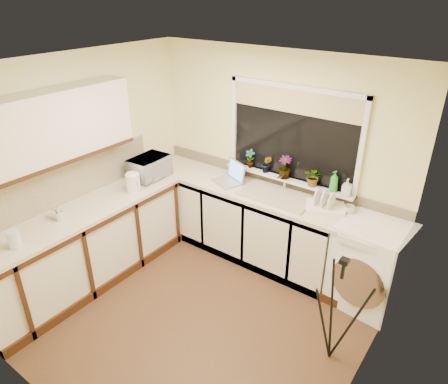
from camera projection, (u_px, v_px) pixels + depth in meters
floor at (197, 312)px, 4.23m from camera, size 3.20×3.20×0.00m
ceiling at (187, 69)px, 3.12m from camera, size 3.20×3.20×0.00m
wall_back at (276, 158)px, 4.75m from camera, size 3.20×0.00×3.20m
wall_front at (40, 301)px, 2.59m from camera, size 3.20×0.00×3.20m
wall_left at (82, 167)px, 4.52m from camera, size 0.00×3.00×3.00m
wall_right at (369, 275)px, 2.83m from camera, size 0.00×3.00×3.00m
base_cabinet_back at (237, 219)px, 5.07m from camera, size 2.55×0.60×0.86m
base_cabinet_left at (88, 248)px, 4.50m from camera, size 0.54×2.40×0.86m
worktop_back at (261, 194)px, 4.69m from camera, size 3.20×0.60×0.04m
worktop_left at (81, 213)px, 4.30m from camera, size 0.60×2.40×0.04m
upper_cabinet at (43, 130)px, 3.85m from camera, size 0.28×1.90×0.70m
splashback_left at (61, 185)px, 4.34m from camera, size 0.02×2.40×0.45m
splashback_back at (274, 178)px, 4.86m from camera, size 3.20×0.02×0.14m
window_glass at (293, 135)px, 4.49m from camera, size 1.50×0.02×1.00m
window_blind at (294, 102)px, 4.30m from camera, size 1.50×0.02×0.25m
windowsill at (287, 179)px, 4.68m from camera, size 1.60×0.14×0.03m
sink at (276, 196)px, 4.57m from camera, size 0.82×0.46×0.03m
faucet at (285, 182)px, 4.65m from camera, size 0.03×0.03×0.24m
washing_machine at (370, 264)px, 4.18m from camera, size 0.71×0.69×0.93m
laptop at (231, 177)px, 4.90m from camera, size 0.41×0.39×0.25m
kettle at (133, 183)px, 4.65m from camera, size 0.16×0.16×0.21m
dish_rack at (325, 208)px, 4.28m from camera, size 0.48×0.43×0.06m
tripod at (336, 311)px, 3.47m from camera, size 0.58×0.58×1.08m
glass_jug at (14, 239)px, 3.67m from camera, size 0.11×0.11×0.17m
steel_jar at (55, 213)px, 4.14m from camera, size 0.08×0.08×0.11m
microwave at (149, 168)px, 4.98m from camera, size 0.35×0.50×0.27m
plant_a at (250, 159)px, 4.89m from camera, size 0.13×0.10×0.23m
plant_b at (267, 164)px, 4.76m from camera, size 0.14×0.13×0.21m
plant_c at (285, 167)px, 4.61m from camera, size 0.18×0.18×0.27m
plant_d at (314, 177)px, 4.44m from camera, size 0.20×0.17×0.22m
soap_bottle_green at (334, 181)px, 4.32m from camera, size 0.11×0.11×0.23m
soap_bottle_clear at (347, 187)px, 4.24m from camera, size 0.09×0.09×0.19m
cup_back at (349, 210)px, 4.21m from camera, size 0.15×0.15×0.10m
cup_left at (59, 216)px, 4.10m from camera, size 0.12×0.12×0.10m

